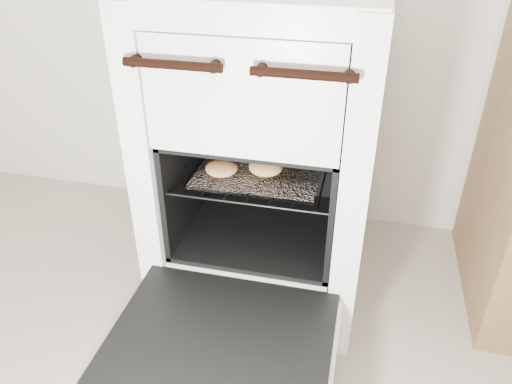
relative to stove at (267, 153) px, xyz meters
The scene contains 5 objects.
stove is the anchor object (origin of this frame).
oven_door 0.54m from the stove, 90.00° to the right, with size 0.51×0.40×0.04m.
oven_rack 0.06m from the stove, 90.00° to the right, with size 0.42×0.40×0.01m.
foil_sheet 0.08m from the stove, 90.00° to the right, with size 0.32×0.29×0.01m, color white.
baked_rolls 0.08m from the stove, 86.09° to the right, with size 0.25×0.27×0.04m.
Camera 1 is at (0.07, -0.05, 1.06)m, focal length 35.00 mm.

